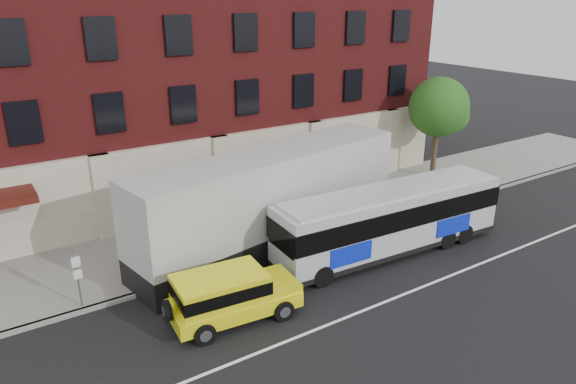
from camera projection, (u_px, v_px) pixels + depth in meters
ground at (369, 319)px, 18.87m from camera, size 120.00×120.00×0.00m
sidewalk at (248, 229)px, 25.91m from camera, size 60.00×6.00×0.15m
kerb at (280, 252)px, 23.56m from camera, size 60.00×0.25×0.15m
lane_line at (360, 312)px, 19.26m from camera, size 60.00×0.12×0.01m
building at (176, 57)px, 29.47m from camera, size 30.00×12.10×15.00m
sign_pole at (78, 276)px, 18.86m from camera, size 0.30×0.20×2.50m
street_tree at (439, 109)px, 31.65m from camera, size 3.60×3.60×6.20m
city_bus at (390, 218)px, 23.18m from camera, size 11.17×2.97×3.03m
yellow_suv at (228, 294)px, 18.46m from camera, size 4.93×2.44×1.85m
shipping_container at (271, 201)px, 23.50m from camera, size 13.78×5.05×4.50m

